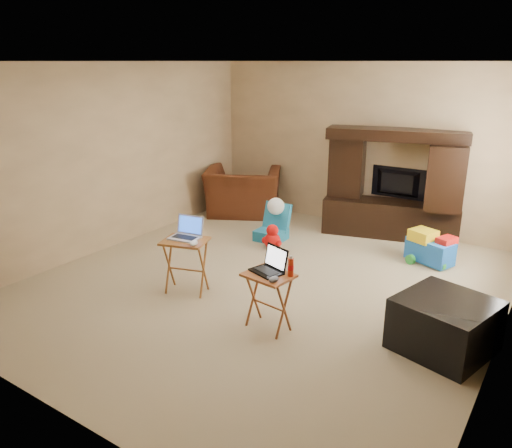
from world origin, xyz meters
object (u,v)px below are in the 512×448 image
Objects in this scene: push_toy at (430,247)px; mouse_right at (274,279)px; entertainment_center at (393,184)px; recliner at (244,191)px; child_rocker at (271,222)px; television at (397,184)px; mouse_left at (194,243)px; plush_toy at (272,236)px; tray_table_right at (268,301)px; water_bottle at (291,267)px; tray_table_left at (186,266)px; laptop_left at (184,229)px; laptop_right at (266,261)px; ottoman at (445,325)px.

push_toy is 2.80m from mouse_right.
entertainment_center is 2.50m from recliner.
entertainment_center is 3.60× the size of child_rocker.
mouse_left is (-1.06, -3.40, -0.11)m from television.
plush_toy is 2.19m from tray_table_right.
child_rocker is 3.05× the size of water_bottle.
mouse_left is (0.31, -2.06, 0.38)m from child_rocker.
mouse_right is (1.34, -0.30, 0.29)m from tray_table_left.
tray_table_left is 1.91× the size of laptop_left.
child_rocker is at bearing 139.14° from laptop_right.
child_rocker is 1.79× the size of laptop_right.
television is 3.63m from mouse_right.
laptop_left is (0.09, -1.96, 0.47)m from child_rocker.
plush_toy is at bearing 126.18° from water_bottle.
push_toy is at bearing 31.81° from tray_table_left.
television is at bearing 54.38° from plush_toy.
recliner is at bearing 146.57° from laptop_right.
recliner reaches higher than mouse_right.
recliner reaches higher than tray_table_left.
tray_table_left is at bearing -54.08° from laptop_left.
water_bottle reaches higher than mouse_left.
entertainment_center is 16.62× the size of mouse_right.
mouse_left is 1.21m from water_bottle.
mouse_right is (-0.72, -2.68, 0.38)m from push_toy.
entertainment_center is 2.41× the size of television.
laptop_right is at bearing 88.25° from television.
laptop_left reaches higher than tray_table_left.
television is 6.90× the size of mouse_right.
water_bottle is at bearing -102.10° from entertainment_center.
ottoman is 1.22× the size of tray_table_left.
mouse_right is at bearing -103.31° from entertainment_center.
entertainment_center is 1.86m from child_rocker.
laptop_left is at bearing 166.56° from mouse_right.
laptop_right is (2.37, -3.00, 0.30)m from recliner.
recliner is (-2.46, -0.29, -0.40)m from entertainment_center.
entertainment_center is 3.35m from tray_table_right.
ottoman is 4.29× the size of water_bottle.
mouse_right reaches higher than ottoman.
recliner is at bearing 115.59° from mouse_left.
water_bottle is at bearing 103.45° from recliner.
child_rocker is at bearing 76.02° from tray_table_left.
tray_table_left is 3.52× the size of water_bottle.
entertainment_center reaches higher than plush_toy.
mouse_right is at bearing -59.89° from child_rocker.
mouse_left is (-1.06, -3.21, -0.15)m from entertainment_center.
mouse_right is at bearing -34.87° from tray_table_right.
laptop_left is at bearing 178.00° from tray_table_right.
mouse_right is at bearing -20.96° from laptop_right.
mouse_left is 1.17m from mouse_right.
mouse_left is (0.22, -0.10, -0.09)m from laptop_left.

